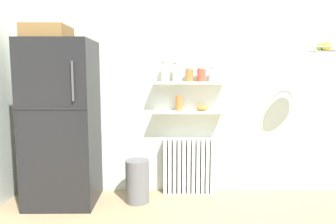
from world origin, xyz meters
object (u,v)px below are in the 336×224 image
(storage_jar_1, at_px, (177,72))
(trash_bin, at_px, (137,181))
(storage_jar_4, at_px, (213,74))
(vase, at_px, (179,103))
(shelf_bowl, at_px, (202,108))
(hanging_fruit_basket, at_px, (324,48))
(storage_jar_3, at_px, (201,75))
(refrigerator, at_px, (61,120))
(radiator, at_px, (188,166))
(storage_jar_0, at_px, (165,72))
(storage_jar_2, at_px, (189,75))

(storage_jar_1, height_order, trash_bin, storage_jar_1)
(storage_jar_4, relative_size, vase, 0.97)
(shelf_bowl, height_order, hanging_fruit_basket, hanging_fruit_basket)
(shelf_bowl, bearing_deg, storage_jar_3, 180.00)
(storage_jar_3, distance_m, trash_bin, 1.44)
(refrigerator, bearing_deg, hanging_fruit_basket, -3.41)
(refrigerator, distance_m, vase, 1.36)
(vase, relative_size, shelf_bowl, 1.26)
(radiator, relative_size, storage_jar_0, 2.96)
(storage_jar_2, bearing_deg, storage_jar_4, -0.00)
(storage_jar_2, distance_m, hanging_fruit_basket, 1.46)
(storage_jar_1, distance_m, storage_jar_3, 0.28)
(storage_jar_1, relative_size, storage_jar_2, 1.37)
(storage_jar_4, bearing_deg, radiator, 173.95)
(storage_jar_1, distance_m, trash_bin, 1.34)
(refrigerator, distance_m, trash_bin, 1.10)
(storage_jar_2, height_order, vase, storage_jar_2)
(vase, bearing_deg, radiator, 13.76)
(radiator, xyz_separation_m, vase, (-0.12, -0.03, 0.78))
(storage_jar_0, xyz_separation_m, storage_jar_1, (0.14, 0.00, -0.00))
(storage_jar_3, relative_size, shelf_bowl, 1.17)
(trash_bin, bearing_deg, storage_jar_3, 18.00)
(refrigerator, bearing_deg, storage_jar_3, 7.96)
(storage_jar_0, relative_size, vase, 1.29)
(hanging_fruit_basket, bearing_deg, storage_jar_0, 166.73)
(refrigerator, distance_m, storage_jar_4, 1.82)
(trash_bin, bearing_deg, storage_jar_0, 37.02)
(radiator, bearing_deg, refrigerator, -170.12)
(radiator, xyz_separation_m, storage_jar_1, (-0.14, -0.03, 1.14))
(storage_jar_1, distance_m, vase, 0.36)
(shelf_bowl, bearing_deg, refrigerator, -172.11)
(radiator, relative_size, vase, 3.81)
(refrigerator, relative_size, trash_bin, 4.04)
(refrigerator, relative_size, vase, 11.10)
(shelf_bowl, bearing_deg, storage_jar_0, 180.00)
(storage_jar_2, height_order, shelf_bowl, storage_jar_2)
(storage_jar_0, xyz_separation_m, storage_jar_4, (0.57, -0.00, -0.03))
(storage_jar_3, bearing_deg, storage_jar_4, -0.00)
(shelf_bowl, relative_size, hanging_fruit_basket, 0.41)
(refrigerator, relative_size, hanging_fruit_basket, 5.67)
(storage_jar_3, xyz_separation_m, trash_bin, (-0.75, -0.24, -1.21))
(refrigerator, height_order, shelf_bowl, refrigerator)
(storage_jar_2, xyz_separation_m, storage_jar_3, (0.14, 0.00, 0.00))
(vase, relative_size, hanging_fruit_basket, 0.51)
(storage_jar_3, xyz_separation_m, vase, (-0.26, -0.00, -0.34))
(refrigerator, height_order, trash_bin, refrigerator)
(storage_jar_1, xyz_separation_m, storage_jar_4, (0.42, -0.00, -0.02))
(refrigerator, xyz_separation_m, radiator, (1.45, 0.25, -0.61))
(storage_jar_4, distance_m, trash_bin, 1.52)
(storage_jar_1, relative_size, storage_jar_4, 1.27)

